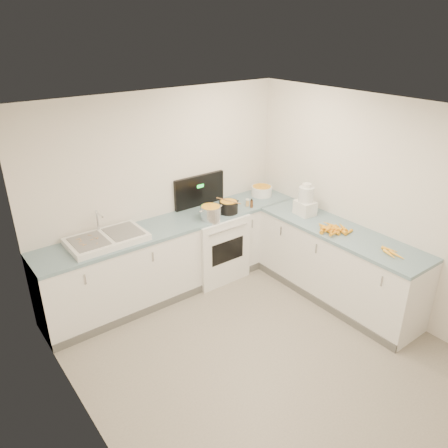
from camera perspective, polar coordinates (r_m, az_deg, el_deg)
floor at (r=4.81m, az=5.30°, el=-16.91°), size 3.50×4.00×0.00m
ceiling at (r=3.66m, az=6.87°, el=13.75°), size 3.50×4.00×0.00m
wall_back at (r=5.57m, az=-8.10°, el=4.20°), size 3.50×0.00×2.50m
wall_left at (r=3.32m, az=-17.41°, el=-12.35°), size 0.00×4.00×2.50m
wall_right at (r=5.33m, az=19.97°, el=1.94°), size 0.00×4.00×2.50m
counter_back at (r=5.66m, az=-6.12°, el=-4.06°), size 3.50×0.62×0.94m
counter_right at (r=5.59m, az=14.56°, el=-5.15°), size 0.62×2.20×0.94m
stove at (r=5.91m, az=-1.50°, el=-2.54°), size 0.76×0.65×1.36m
sink at (r=5.08m, az=-15.06°, el=-1.90°), size 0.86×0.52×0.31m
steel_pot at (r=5.46m, az=-1.74°, el=1.38°), size 0.35×0.35×0.19m
black_pot at (r=5.65m, az=0.59°, el=2.14°), size 0.29×0.29×0.17m
wooden_spoon at (r=5.62m, az=0.60°, el=3.05°), size 0.13×0.36×0.02m
mixing_bowl at (r=6.25m, az=4.94°, el=4.33°), size 0.34×0.34×0.14m
extract_bottle at (r=5.83m, az=3.63°, el=2.63°), size 0.04×0.04×0.10m
spice_jar at (r=5.88m, az=3.09°, el=2.75°), size 0.05×0.05×0.08m
food_processor at (r=5.65m, az=10.60°, el=2.92°), size 0.22×0.26×0.42m
carrot_pile at (r=5.32m, az=13.99°, el=-0.61°), size 0.41×0.41×0.07m
peeled_carrots at (r=4.99m, az=21.09°, el=-3.54°), size 0.18×0.30×0.04m
peelings at (r=5.01m, az=-17.44°, el=-2.07°), size 0.24×0.28×0.01m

